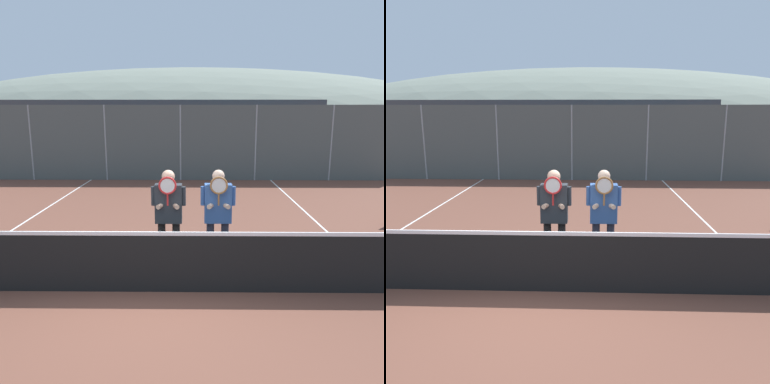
% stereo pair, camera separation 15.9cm
% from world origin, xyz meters
% --- Properties ---
extents(ground_plane, '(120.00, 120.00, 0.00)m').
position_xyz_m(ground_plane, '(0.00, 0.00, 0.00)').
color(ground_plane, brown).
extents(hill_distant, '(100.96, 56.09, 19.63)m').
position_xyz_m(hill_distant, '(0.00, 62.29, 0.00)').
color(hill_distant, gray).
rests_on(hill_distant, ground_plane).
extents(clubhouse_building, '(19.09, 5.50, 3.34)m').
position_xyz_m(clubhouse_building, '(-1.73, 18.80, 1.69)').
color(clubhouse_building, beige).
rests_on(clubhouse_building, ground_plane).
extents(fence_back, '(17.77, 0.06, 2.94)m').
position_xyz_m(fence_back, '(0.00, 9.55, 1.47)').
color(fence_back, gray).
rests_on(fence_back, ground_plane).
extents(tennis_net, '(9.68, 0.09, 1.04)m').
position_xyz_m(tennis_net, '(0.00, 0.00, 0.49)').
color(tennis_net, gray).
rests_on(tennis_net, ground_plane).
extents(court_line_left_sideline, '(0.05, 16.00, 0.01)m').
position_xyz_m(court_line_left_sideline, '(-3.60, 3.00, 0.00)').
color(court_line_left_sideline, white).
rests_on(court_line_left_sideline, ground_plane).
extents(court_line_right_sideline, '(0.05, 16.00, 0.01)m').
position_xyz_m(court_line_right_sideline, '(3.60, 3.00, 0.00)').
color(court_line_right_sideline, white).
rests_on(court_line_right_sideline, ground_plane).
extents(player_leftmost, '(0.58, 0.34, 1.72)m').
position_xyz_m(player_leftmost, '(0.17, 0.89, 1.03)').
color(player_leftmost, black).
rests_on(player_leftmost, ground_plane).
extents(player_center_left, '(0.59, 0.34, 1.72)m').
position_xyz_m(player_center_left, '(1.00, 0.90, 1.02)').
color(player_center_left, '#232838').
rests_on(player_center_left, ground_plane).
extents(car_far_left, '(4.43, 2.09, 1.75)m').
position_xyz_m(car_far_left, '(-4.34, 12.84, 0.90)').
color(car_far_left, maroon).
rests_on(car_far_left, ground_plane).
extents(car_left_of_center, '(4.67, 2.07, 1.76)m').
position_xyz_m(car_left_of_center, '(0.81, 12.39, 0.90)').
color(car_left_of_center, slate).
rests_on(car_left_of_center, ground_plane).
extents(car_center, '(4.01, 1.99, 1.78)m').
position_xyz_m(car_center, '(5.75, 12.87, 0.91)').
color(car_center, slate).
rests_on(car_center, ground_plane).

